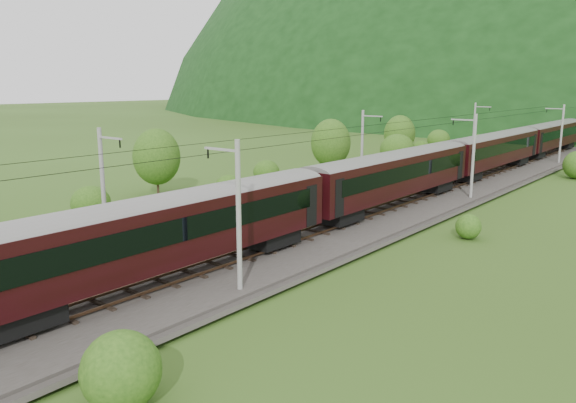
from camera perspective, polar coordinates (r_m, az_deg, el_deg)
The scene contains 14 objects.
ground at distance 34.95m, azimuth -12.26°, elevation -6.85°, with size 600.00×600.00×0.00m, color #324C17.
railbed at distance 41.54m, azimuth -1.44°, elevation -3.36°, with size 14.00×220.00×0.30m, color #38332D.
track_left at distance 43.04m, azimuth -3.87°, elevation -2.54°, with size 2.40×220.00×0.27m.
track_right at distance 40.02m, azimuth 1.17°, elevation -3.62°, with size 2.40×220.00×0.27m.
catenary_left at distance 61.87m, azimuth 7.60°, elevation 5.67°, with size 2.54×192.28×8.00m.
catenary_right at distance 56.46m, azimuth 18.25°, elevation 4.60°, with size 2.54×192.28×8.00m.
overhead_wires at distance 40.28m, azimuth -1.49°, elevation 6.23°, with size 4.83×198.00×0.03m.
mountain_ridge at distance 352.31m, azimuth 14.95°, elevation 9.66°, with size 336.00×280.00×132.00m, color black.
train at distance 61.44m, azimuth 16.27°, elevation 4.64°, with size 3.28×157.62×5.72m.
hazard_post_near at distance 65.13m, azimuth 14.50°, elevation 2.63°, with size 0.16×0.16×1.47m, color red.
hazard_post_far at distance 64.14m, azimuth 15.08°, elevation 2.43°, with size 0.15×0.15×1.41m, color red.
signal at distance 54.09m, azimuth 5.30°, elevation 1.87°, with size 0.27×0.27×2.41m.
vegetation_left at distance 55.31m, azimuth -9.18°, elevation 3.24°, with size 12.91×145.11×6.94m.
vegetation_right at distance 47.14m, azimuth 19.72°, elevation -0.77°, with size 4.50×94.37×3.00m.
Camera 1 is at (26.17, -20.37, 11.04)m, focal length 35.00 mm.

